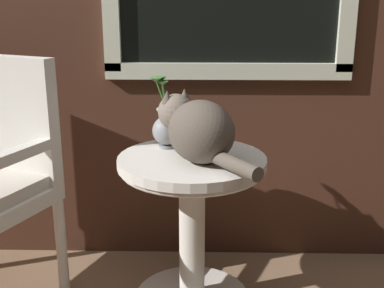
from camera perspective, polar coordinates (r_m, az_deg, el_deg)
wicker_side_table at (r=1.91m, az=-0.00°, el=-7.38°), size 0.55×0.55×0.62m
cat at (r=1.77m, az=0.66°, el=1.73°), size 0.36×0.48×0.24m
pewter_vase_with_ivy at (r=1.93m, az=-2.96°, el=2.11°), size 0.12×0.11×0.28m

